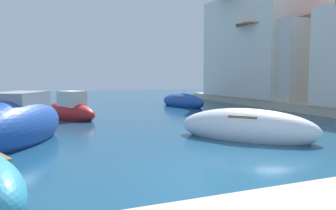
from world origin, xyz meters
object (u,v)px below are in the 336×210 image
moored_boat_6 (69,111)px  moored_boat_7 (15,125)px  moored_boat_0 (247,128)px  waterfront_building_annex (282,55)px  moored_boat_5 (183,102)px  waterfront_building_far (266,39)px

moored_boat_6 → moored_boat_7: bearing=125.1°
moored_boat_0 → waterfront_building_annex: size_ratio=0.56×
moored_boat_0 → moored_boat_5: size_ratio=1.07×
moored_boat_7 → waterfront_building_far: size_ratio=0.58×
waterfront_building_far → moored_boat_0: bearing=-130.2°
moored_boat_0 → waterfront_building_annex: (10.28, 10.32, 3.19)m
moored_boat_0 → waterfront_building_annex: bearing=95.8°
moored_boat_6 → waterfront_building_far: bearing=-105.4°
moored_boat_5 → moored_boat_7: size_ratio=0.79×
moored_boat_7 → moored_boat_6: bearing=-175.5°
moored_boat_5 → waterfront_building_annex: size_ratio=0.52×
moored_boat_0 → waterfront_building_far: bearing=100.5°
moored_boat_7 → waterfront_building_annex: 19.46m
moored_boat_5 → moored_boat_7: 13.57m
moored_boat_0 → moored_boat_6: size_ratio=1.25×
waterfront_building_far → moored_boat_5: bearing=-174.1°
moored_boat_0 → moored_boat_6: moored_boat_6 is taller
waterfront_building_annex → waterfront_building_far: (0.00, 1.85, 1.36)m
moored_boat_0 → moored_boat_6: (-4.99, 7.52, 0.03)m
moored_boat_5 → waterfront_building_far: 8.76m
waterfront_building_far → waterfront_building_annex: bearing=-90.0°
moored_boat_6 → waterfront_building_far: (15.27, 4.64, 4.52)m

